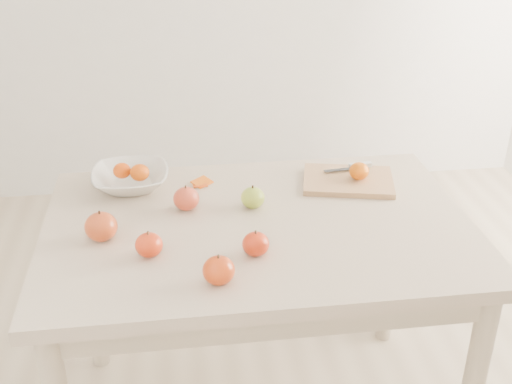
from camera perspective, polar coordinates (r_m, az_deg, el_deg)
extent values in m
cube|color=beige|center=(1.81, 0.21, -3.24)|extent=(1.20, 0.80, 0.04)
cylinder|color=#BCAA8E|center=(2.31, -14.50, -7.81)|extent=(0.06, 0.06, 0.71)
cylinder|color=#BCAA8E|center=(2.41, 11.94, -5.91)|extent=(0.06, 0.06, 0.71)
cube|color=tan|center=(2.04, 8.19, 1.01)|extent=(0.32, 0.26, 0.02)
ellipsoid|color=#C75807|center=(2.02, 9.15, 1.85)|extent=(0.06, 0.06, 0.05)
imported|color=silver|center=(2.02, -11.07, 1.16)|extent=(0.24, 0.24, 0.06)
ellipsoid|color=#D85007|center=(2.02, -11.83, 1.88)|extent=(0.05, 0.05, 0.05)
ellipsoid|color=#E75F08|center=(1.99, -10.30, 1.72)|extent=(0.06, 0.06, 0.05)
cube|color=#D1590E|center=(2.02, -4.82, 0.77)|extent=(0.07, 0.07, 0.01)
cube|color=#C5440D|center=(2.01, -4.99, 0.57)|extent=(0.05, 0.04, 0.01)
cube|color=silver|center=(2.11, 9.26, 2.38)|extent=(0.08, 0.02, 0.01)
cube|color=#323539|center=(2.07, 7.34, 1.96)|extent=(0.10, 0.02, 0.00)
ellipsoid|color=olive|center=(1.87, -0.29, -0.51)|extent=(0.07, 0.07, 0.06)
ellipsoid|color=maroon|center=(1.75, -13.61, -3.01)|extent=(0.09, 0.09, 0.08)
ellipsoid|color=#A1130C|center=(1.65, -0.03, -4.64)|extent=(0.07, 0.07, 0.06)
ellipsoid|color=#A70405|center=(1.66, -9.49, -4.66)|extent=(0.07, 0.07, 0.06)
ellipsoid|color=maroon|center=(1.87, -6.22, -0.59)|extent=(0.08, 0.08, 0.07)
ellipsoid|color=#A61108|center=(1.54, -3.34, -6.96)|extent=(0.08, 0.08, 0.07)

